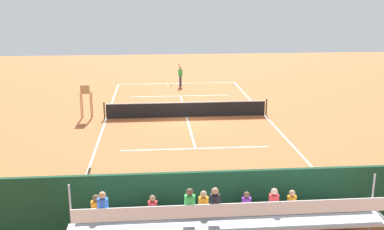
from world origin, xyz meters
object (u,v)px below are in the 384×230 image
object	(u,v)px
tennis_racket	(168,86)
tennis_net	(186,109)
tennis_player	(180,74)
line_judge	(89,195)
bleacher_stand	(221,220)
umpire_chair	(86,98)
courtside_bench	(297,199)
tennis_ball_near	(191,93)
equipment_bag	(236,213)

from	to	relation	value
tennis_racket	tennis_net	bearing A→B (deg)	94.53
tennis_player	line_judge	world-z (taller)	same
bleacher_stand	umpire_chair	bearing A→B (deg)	-68.67
tennis_player	umpire_chair	bearing A→B (deg)	56.12
tennis_racket	courtside_bench	bearing A→B (deg)	99.12
tennis_ball_near	equipment_bag	bearing A→B (deg)	89.70
tennis_player	line_judge	size ratio (longest dim) A/B	1.00
umpire_chair	tennis_ball_near	size ratio (longest dim) A/B	32.42
courtside_bench	line_judge	world-z (taller)	line_judge
umpire_chair	equipment_bag	world-z (taller)	umpire_chair
tennis_ball_near	courtside_bench	bearing A→B (deg)	95.90
courtside_bench	tennis_ball_near	bearing A→B (deg)	-84.10
tennis_net	bleacher_stand	xyz separation A→B (m)	(0.12, 15.36, 0.46)
tennis_racket	equipment_bag	bearing A→B (deg)	93.74
umpire_chair	bleacher_stand	bearing A→B (deg)	111.33
tennis_player	tennis_ball_near	size ratio (longest dim) A/B	29.18
courtside_bench	tennis_ball_near	size ratio (longest dim) A/B	27.27
courtside_bench	tennis_racket	distance (m)	23.41
bleacher_stand	line_judge	xyz separation A→B (m)	(4.18, -2.05, 0.05)
bleacher_stand	tennis_player	size ratio (longest dim) A/B	4.70
tennis_net	tennis_player	size ratio (longest dim) A/B	5.35
tennis_net	courtside_bench	world-z (taller)	tennis_net
tennis_net	equipment_bag	bearing A→B (deg)	93.15
courtside_bench	line_judge	distance (m)	7.24
umpire_chair	tennis_racket	xyz separation A→B (m)	(-5.42, -9.63, -1.30)
tennis_racket	line_judge	xyz separation A→B (m)	(3.52, 23.15, 1.00)
courtside_bench	equipment_bag	bearing A→B (deg)	3.36
tennis_ball_near	line_judge	size ratio (longest dim) A/B	0.03
bleacher_stand	umpire_chair	size ratio (longest dim) A/B	4.23
tennis_racket	bleacher_stand	bearing A→B (deg)	91.50
tennis_player	tennis_ball_near	bearing A→B (deg)	102.15
equipment_bag	tennis_player	bearing A→B (deg)	-88.74
line_judge	tennis_racket	bearing A→B (deg)	-98.64
tennis_net	bleacher_stand	distance (m)	15.37
equipment_bag	tennis_net	bearing A→B (deg)	-86.85
courtside_bench	tennis_player	distance (m)	23.21
umpire_chair	equipment_bag	size ratio (longest dim) A/B	2.38
umpire_chair	tennis_ball_near	bearing A→B (deg)	-136.44
courtside_bench	line_judge	bearing A→B (deg)	0.34
umpire_chair	tennis_racket	bearing A→B (deg)	-119.38
bleacher_stand	courtside_bench	size ratio (longest dim) A/B	5.03
bleacher_stand	courtside_bench	bearing A→B (deg)	-145.52
courtside_bench	tennis_racket	bearing A→B (deg)	-80.88
tennis_player	tennis_net	bearing A→B (deg)	88.67
tennis_net	tennis_ball_near	distance (m)	6.98
tennis_ball_near	bleacher_stand	bearing A→B (deg)	87.52
tennis_net	bleacher_stand	size ratio (longest dim) A/B	1.14
bleacher_stand	tennis_ball_near	size ratio (longest dim) A/B	137.27
courtside_bench	tennis_racket	world-z (taller)	courtside_bench
equipment_bag	tennis_ball_near	xyz separation A→B (m)	(-0.11, -20.31, -0.15)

